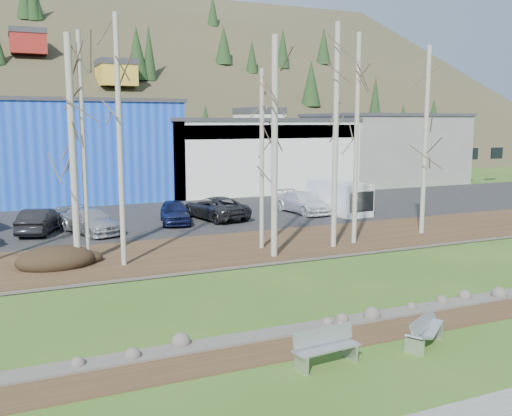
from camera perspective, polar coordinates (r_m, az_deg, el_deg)
name	(u,v)px	position (r m, az deg, el deg)	size (l,w,h in m)	color
ground	(405,359)	(16.77, 14.63, -14.44)	(200.00, 200.00, 0.00)	#325217
dirt_strip	(361,333)	(18.32, 10.44, -12.23)	(80.00, 1.80, 0.03)	#382616
near_bank_rocks	(343,323)	(19.10, 8.70, -11.34)	(80.00, 0.80, 0.50)	#47423D
river	(286,290)	(22.47, 2.97, -8.17)	(80.00, 8.00, 0.90)	black
far_bank_rocks	(244,266)	(26.04, -1.16, -5.79)	(80.00, 0.80, 0.46)	#47423D
far_bank	(220,250)	(28.92, -3.65, -4.19)	(80.00, 7.00, 0.15)	#382616
parking_lot	(165,218)	(38.74, -9.12, -1.00)	(80.00, 14.00, 0.14)	black
building_blue	(50,150)	(51.11, -19.94, 5.52)	(20.40, 12.24, 8.30)	#133DC2
building_white	(246,153)	(55.48, -0.96, 5.47)	(18.36, 12.24, 6.80)	silver
building_grey	(382,148)	(63.51, 12.49, 5.90)	(14.28, 12.24, 7.30)	slate
hillside	(62,50)	(97.04, -18.84, 14.73)	(160.00, 72.00, 35.00)	#322F1E
bench_intact	(325,347)	(15.90, 6.95, -13.65)	(1.96, 0.74, 0.96)	#BBBEC1
bench_damaged	(424,331)	(17.78, 16.46, -11.76)	(1.86, 1.39, 0.81)	#BBBEC1
seagull	(335,336)	(17.58, 7.88, -12.55)	(0.42, 0.19, 0.30)	gold
dirt_mound	(56,259)	(26.85, -19.41, -4.79)	(3.41, 2.41, 0.67)	black
birch_1	(83,149)	(26.68, -16.88, 5.67)	(0.20, 0.20, 10.26)	beige
birch_2	(73,152)	(26.26, -17.86, 5.40)	(0.30, 0.30, 10.09)	beige
birch_3	(120,142)	(25.55, -13.46, 6.40)	(0.23, 0.23, 10.89)	beige
birch_4	(275,148)	(26.57, 1.87, 5.99)	(0.30, 0.30, 10.23)	beige
birch_5	(262,160)	(28.35, 0.58, 4.81)	(0.22, 0.22, 8.89)	beige
birch_6	(336,137)	(28.90, 7.96, 7.03)	(0.27, 0.27, 11.14)	beige
birch_7	(356,140)	(29.95, 10.01, 6.69)	(0.24, 0.24, 10.77)	beige
birch_8	(425,141)	(33.62, 16.58, 6.43)	(0.26, 0.26, 10.49)	beige
car_1	(40,221)	(34.87, -20.81, -1.21)	(1.54, 4.41, 1.45)	black
car_2	(90,221)	(34.01, -16.25, -1.26)	(1.97, 4.84, 1.41)	#9DA1A5
car_3	(175,212)	(36.17, -8.11, -0.38)	(1.72, 4.28, 1.46)	#161D48
car_4	(215,208)	(37.51, -4.10, 0.03)	(2.47, 5.37, 1.49)	#2B2A2D
car_5	(303,202)	(40.10, 4.68, 0.57)	(2.06, 5.06, 1.47)	white
van_white	(341,198)	(40.01, 8.48, 1.01)	(2.46, 5.16, 2.20)	white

